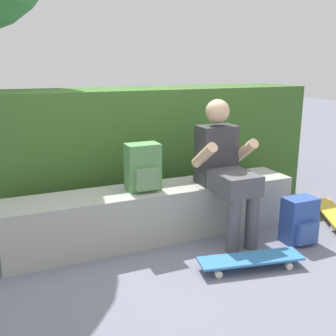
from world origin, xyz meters
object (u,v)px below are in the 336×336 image
Objects in this scene: backpack_on_bench at (143,168)px; backpack_on_ground at (300,221)px; skateboard_near_person at (251,259)px; skateboard_beside_bench at (332,213)px; bench_main at (157,212)px; person_skater at (225,165)px.

backpack_on_bench is 1.42m from backpack_on_ground.
skateboard_beside_bench is at bearing 20.30° from skateboard_near_person.
skateboard_beside_bench is 1.98m from backpack_on_bench.
bench_main is 1.24m from backpack_on_ground.
backpack_on_ground is at bearing -25.90° from backpack_on_bench.
bench_main is 0.44m from backpack_on_bench.
backpack_on_ground is (1.08, -0.60, -0.04)m from bench_main.
bench_main is 3.15× the size of skateboard_near_person.
person_skater is 3.02× the size of backpack_on_bench.
person_skater is at bearing 173.98° from skateboard_beside_bench.
person_skater is 0.81m from backpack_on_ground.
skateboard_near_person is 2.06× the size of backpack_on_ground.
backpack_on_ground is at bearing 18.81° from skateboard_near_person.
bench_main is 0.94m from skateboard_near_person.
backpack_on_bench is at bearing 124.52° from skateboard_near_person.
person_skater reaches higher than bench_main.
backpack_on_bench is at bearing 169.99° from skateboard_beside_bench.
skateboard_near_person is at bearing -55.48° from backpack_on_bench.
skateboard_near_person is 1.14m from backpack_on_bench.
person_skater reaches higher than backpack_on_ground.
skateboard_near_person is 1.39m from skateboard_beside_bench.
skateboard_beside_bench is at bearing 21.78° from backpack_on_ground.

